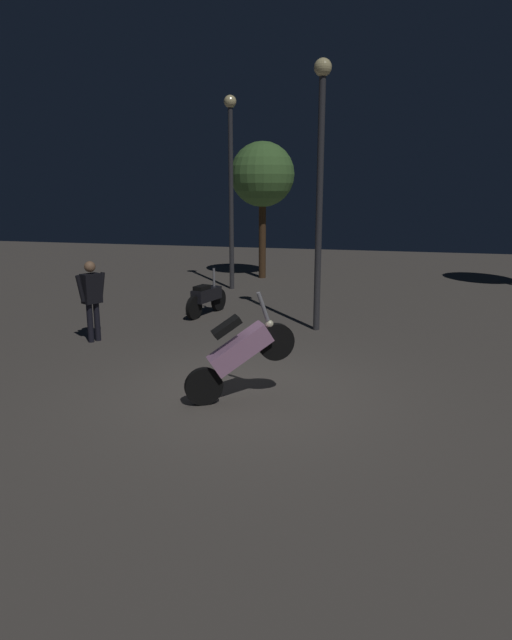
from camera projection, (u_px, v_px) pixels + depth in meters
name	position (u px, v px, depth m)	size (l,w,h in m)	color
ground_plane	(245.00, 392.00, 8.73)	(40.00, 40.00, 0.00)	#605951
motorcycle_pink_foreground	(240.00, 353.00, 8.23)	(1.49, 0.92, 1.63)	black
motorcycle_black_parked_left	(206.00, 297.00, 13.83)	(0.53, 1.63, 1.11)	black
person_rider_beside	(92.00, 294.00, 11.35)	(0.40, 0.62, 1.65)	black
streetlamp_near	(320.00, 166.00, 11.69)	(0.36, 0.36, 5.59)	#38383D
streetlamp_far	(231.00, 171.00, 16.59)	(0.36, 0.36, 5.62)	#38383D
tree_center_bg	(262.00, 175.00, 18.66)	(2.12, 2.12, 4.52)	#4C331E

